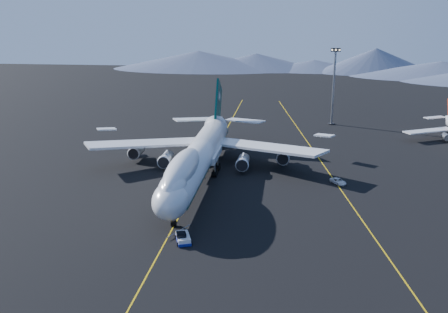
# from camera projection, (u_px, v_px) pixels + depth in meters

# --- Properties ---
(ground) EXTENTS (500.00, 500.00, 0.00)m
(ground) POSITION_uv_depth(u_px,v_px,m) (199.00, 179.00, 115.28)
(ground) COLOR black
(ground) RESTS_ON ground
(taxiway_line_main) EXTENTS (0.25, 220.00, 0.01)m
(taxiway_line_main) POSITION_uv_depth(u_px,v_px,m) (199.00, 179.00, 115.28)
(taxiway_line_main) COLOR #C8A00B
(taxiway_line_main) RESTS_ON ground
(taxiway_line_side) EXTENTS (28.08, 198.09, 0.01)m
(taxiway_line_side) POSITION_uv_depth(u_px,v_px,m) (328.00, 171.00, 121.17)
(taxiway_line_side) COLOR #C8A00B
(taxiway_line_side) RESTS_ON ground
(boeing_747) EXTENTS (59.62, 72.43, 19.37)m
(boeing_747) POSITION_uv_depth(u_px,v_px,m) (199.00, 155.00, 113.70)
(boeing_747) COLOR silver
(boeing_747) RESTS_ON ground
(pushback_tug) EXTENTS (3.53, 4.81, 1.89)m
(pushback_tug) POSITION_uv_depth(u_px,v_px,m) (183.00, 239.00, 83.71)
(pushback_tug) COLOR silver
(pushback_tug) RESTS_ON ground
(service_van) EXTENTS (4.00, 4.77, 1.21)m
(service_van) POSITION_uv_depth(u_px,v_px,m) (338.00, 181.00, 112.13)
(service_van) COLOR white
(service_van) RESTS_ON ground
(floodlight_mast) EXTENTS (3.19, 2.40, 25.85)m
(floodlight_mast) POSITION_uv_depth(u_px,v_px,m) (334.00, 86.00, 168.54)
(floodlight_mast) COLOR black
(floodlight_mast) RESTS_ON ground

